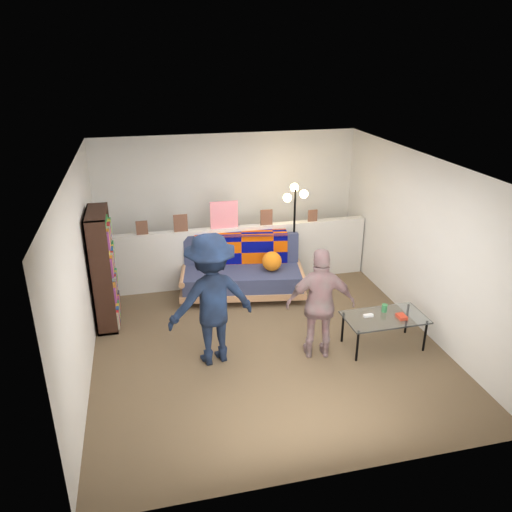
{
  "coord_description": "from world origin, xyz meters",
  "views": [
    {
      "loc": [
        -1.45,
        -5.76,
        3.68
      ],
      "look_at": [
        0.0,
        0.4,
        1.05
      ],
      "focal_mm": 35.0,
      "sensor_mm": 36.0,
      "label": 1
    }
  ],
  "objects": [
    {
      "name": "futon_sofa",
      "position": [
        0.02,
        1.36,
        0.39
      ],
      "size": [
        2.07,
        1.22,
        0.84
      ],
      "color": "tan",
      "rests_on": "ground"
    },
    {
      "name": "floor_lamp",
      "position": [
        0.92,
        1.6,
        1.2
      ],
      "size": [
        0.38,
        0.3,
        1.7
      ],
      "color": "black",
      "rests_on": "ground"
    },
    {
      "name": "coffee_table",
      "position": [
        1.51,
        -0.58,
        0.42
      ],
      "size": [
        1.07,
        0.6,
        0.55
      ],
      "color": "black",
      "rests_on": "ground"
    },
    {
      "name": "person_left",
      "position": [
        -0.74,
        -0.36,
        0.85
      ],
      "size": [
        1.21,
        0.85,
        1.7
      ],
      "primitive_type": "imported",
      "rotation": [
        0.0,
        0.0,
        3.35
      ],
      "color": "black",
      "rests_on": "ground"
    },
    {
      "name": "half_wall_ledge",
      "position": [
        0.0,
        1.8,
        0.5
      ],
      "size": [
        4.45,
        0.15,
        1.0
      ],
      "primitive_type": "cube",
      "color": "silver",
      "rests_on": "ground"
    },
    {
      "name": "room_shell",
      "position": [
        0.0,
        0.47,
        1.67
      ],
      "size": [
        4.6,
        5.05,
        2.45
      ],
      "color": "silver",
      "rests_on": "ground"
    },
    {
      "name": "ground",
      "position": [
        0.0,
        0.0,
        0.0
      ],
      "size": [
        5.0,
        5.0,
        0.0
      ],
      "primitive_type": "plane",
      "color": "brown",
      "rests_on": "ground"
    },
    {
      "name": "person_right",
      "position": [
        0.6,
        -0.57,
        0.74
      ],
      "size": [
        0.92,
        0.52,
        1.47
      ],
      "primitive_type": "imported",
      "rotation": [
        0.0,
        0.0,
        2.94
      ],
      "color": "#C07C83",
      "rests_on": "ground"
    },
    {
      "name": "ledge_decor",
      "position": [
        -0.23,
        1.78,
        1.18
      ],
      "size": [
        2.97,
        0.02,
        0.45
      ],
      "color": "brown",
      "rests_on": "half_wall_ledge"
    },
    {
      "name": "bookshelf",
      "position": [
        -2.08,
        0.94,
        0.78
      ],
      "size": [
        0.28,
        0.84,
        1.67
      ],
      "color": "black",
      "rests_on": "ground"
    }
  ]
}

